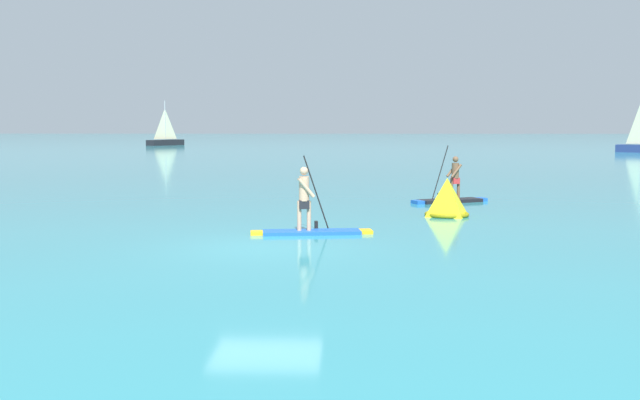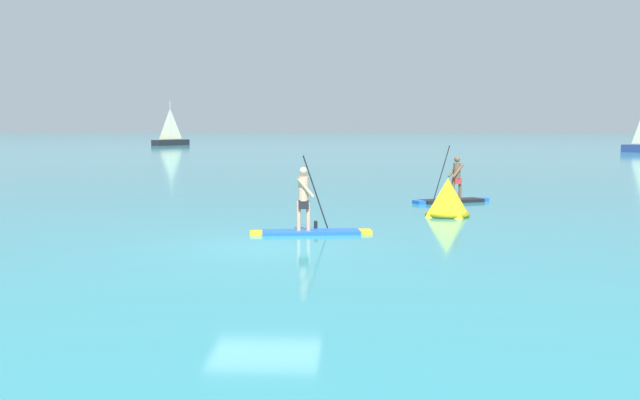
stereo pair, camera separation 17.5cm
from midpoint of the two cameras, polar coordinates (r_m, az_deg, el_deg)
The scene contains 5 objects.
ground at distance 17.06m, azimuth -4.43°, elevation -3.63°, with size 440.00×440.00×0.00m, color teal.
paddleboarder_mid_center at distance 19.10m, azimuth -1.05°, elevation -1.46°, with size 3.15×1.08×2.04m.
paddleboarder_far_right at distance 27.29m, azimuth 9.75°, elevation 0.49°, with size 2.87×1.65×2.06m.
race_marker_buoy at distance 23.09m, azimuth 9.43°, elevation 0.05°, with size 1.49×1.49×1.17m.
sailboat_left_horizon at distance 104.18m, azimuth -11.73°, elevation 4.49°, with size 4.17×5.92×6.02m.
Camera 1 is at (1.90, -16.71, 2.77)m, focal length 42.03 mm.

